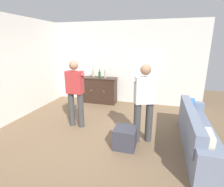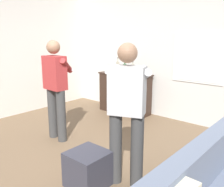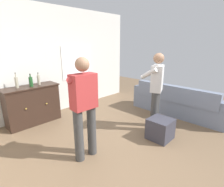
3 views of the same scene
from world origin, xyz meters
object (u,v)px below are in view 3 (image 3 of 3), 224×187
bottle_wine_green (17,82)px  person_standing_left (84,105)px  ottoman (160,129)px  sideboard_cabinet (33,105)px  bottle_liquor_amber (39,80)px  bottle_spirits_clear (31,81)px  person_standing_right (156,88)px  couch (176,103)px

bottle_wine_green → person_standing_left: bearing=-81.0°
ottoman → bottle_wine_green: bearing=123.1°
sideboard_cabinet → bottle_liquor_amber: size_ratio=4.19×
bottle_wine_green → ottoman: bearing=-56.9°
bottle_spirits_clear → ottoman: bearing=-60.4°
ottoman → person_standing_right: person_standing_right is taller
bottle_spirits_clear → person_standing_right: bearing=-51.5°
sideboard_cabinet → bottle_spirits_clear: (0.02, -0.04, 0.57)m
sideboard_cabinet → person_standing_left: size_ratio=0.73×
person_standing_left → bottle_liquor_amber: bearing=85.5°
bottle_wine_green → bottle_liquor_amber: size_ratio=1.17×
bottle_spirits_clear → ottoman: size_ratio=0.66×
couch → sideboard_cabinet: bearing=141.6°
sideboard_cabinet → person_standing_right: size_ratio=0.73×
couch → sideboard_cabinet: 3.63m
bottle_wine_green → ottoman: (1.71, -2.62, -0.83)m
bottle_spirits_clear → person_standing_left: (0.04, -1.91, -0.09)m
bottle_wine_green → person_standing_right: bearing=-48.5°
bottle_liquor_amber → ottoman: (1.24, -2.56, -0.82)m
ottoman → person_standing_right: 0.86m
couch → bottle_wine_green: bottle_wine_green is taller
ottoman → person_standing_left: bearing=155.9°
couch → sideboard_cabinet: sideboard_cabinet is taller
bottle_spirits_clear → person_standing_left: person_standing_left is taller
bottle_liquor_amber → ottoman: bottle_liquor_amber is taller
bottle_wine_green → bottle_spirits_clear: bearing=-17.6°
person_standing_left → person_standing_right: same height
bottle_liquor_amber → bottle_spirits_clear: same height
couch → ottoman: 1.43m
couch → bottle_liquor_amber: (-2.63, 2.25, 0.71)m
bottle_liquor_amber → person_standing_right: person_standing_right is taller
bottle_liquor_amber → person_standing_left: person_standing_left is taller
sideboard_cabinet → person_standing_right: person_standing_right is taller
couch → ottoman: bearing=-167.2°
bottle_liquor_amber → bottle_spirits_clear: (-0.20, -0.03, -0.00)m
bottle_wine_green → person_standing_right: (2.02, -2.28, -0.10)m
sideboard_cabinet → person_standing_right: bearing=-51.6°
bottle_spirits_clear → sideboard_cabinet: bearing=116.8°
bottle_liquor_amber → bottle_spirits_clear: 0.20m
bottle_liquor_amber → sideboard_cabinet: bearing=178.7°
bottle_liquor_amber → person_standing_right: 2.72m
person_standing_right → ottoman: bearing=-132.7°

